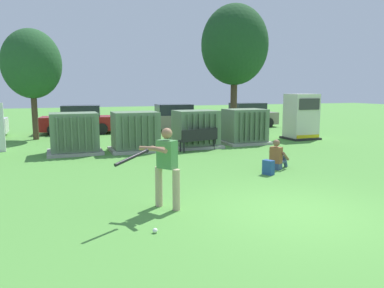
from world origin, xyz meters
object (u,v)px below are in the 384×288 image
(sports_ball, at_px, (155,231))
(transformer_mid_east, at_px, (196,129))
(seated_spectator, at_px, (277,157))
(parked_car_right_of_center, at_px, (172,118))
(generator_enclosure, at_px, (301,117))
(transformer_mid_west, at_px, (135,132))
(park_bench, at_px, (199,138))
(batter, at_px, (165,164))
(transformer_east, at_px, (245,127))
(backpack, at_px, (269,168))
(parked_car_left_of_center, at_px, (80,120))
(parked_car_rightmost, at_px, (246,116))
(transformer_west, at_px, (74,134))

(sports_ball, bearing_deg, transformer_mid_east, 64.64)
(seated_spectator, relative_size, parked_car_right_of_center, 0.22)
(transformer_mid_east, bearing_deg, sports_ball, -115.36)
(generator_enclosure, bearing_deg, transformer_mid_west, -175.45)
(transformer_mid_west, bearing_deg, park_bench, -19.58)
(seated_spectator, bearing_deg, batter, -149.96)
(seated_spectator, bearing_deg, transformer_mid_east, 99.37)
(parked_car_right_of_center, bearing_deg, batter, -108.08)
(transformer_mid_west, height_order, transformer_east, same)
(backpack, height_order, parked_car_left_of_center, parked_car_left_of_center)
(seated_spectator, height_order, backpack, seated_spectator)
(parked_car_left_of_center, bearing_deg, parked_car_rightmost, -0.81)
(seated_spectator, relative_size, parked_car_rightmost, 0.23)
(sports_ball, distance_m, parked_car_rightmost, 19.23)
(parked_car_left_of_center, bearing_deg, transformer_east, -45.07)
(seated_spectator, bearing_deg, parked_car_rightmost, 65.49)
(park_bench, distance_m, parked_car_right_of_center, 7.68)
(park_bench, relative_size, parked_car_rightmost, 0.44)
(seated_spectator, relative_size, backpack, 2.19)
(transformer_mid_east, height_order, sports_ball, transformer_mid_east)
(transformer_mid_east, xyz_separation_m, parked_car_rightmost, (6.39, 7.07, -0.04))
(transformer_west, height_order, parked_car_right_of_center, same)
(transformer_west, distance_m, parked_car_rightmost, 13.39)
(transformer_mid_west, distance_m, transformer_mid_east, 2.69)
(backpack, xyz_separation_m, parked_car_right_of_center, (0.88, 12.36, 0.54))
(transformer_mid_east, xyz_separation_m, parked_car_right_of_center, (1.02, 6.65, -0.04))
(transformer_mid_east, distance_m, parked_car_rightmost, 9.53)
(backpack, distance_m, parked_car_rightmost, 14.24)
(parked_car_left_of_center, bearing_deg, transformer_mid_east, -58.57)
(transformer_west, relative_size, generator_enclosure, 0.91)
(batter, bearing_deg, parked_car_rightmost, 55.76)
(transformer_mid_west, xyz_separation_m, transformer_east, (5.25, 0.29, 0.00))
(seated_spectator, distance_m, parked_car_left_of_center, 13.40)
(sports_ball, relative_size, seated_spectator, 0.09)
(park_bench, height_order, parked_car_right_of_center, parked_car_right_of_center)
(transformer_east, distance_m, parked_car_left_of_center, 9.88)
(transformer_mid_west, relative_size, parked_car_rightmost, 0.50)
(batter, distance_m, backpack, 4.37)
(transformer_mid_east, height_order, seated_spectator, transformer_mid_east)
(transformer_mid_west, relative_size, sports_ball, 23.33)
(transformer_west, relative_size, sports_ball, 23.33)
(generator_enclosure, bearing_deg, transformer_east, -173.28)
(transformer_mid_east, relative_size, backpack, 4.77)
(generator_enclosure, relative_size, batter, 1.32)
(transformer_mid_west, relative_size, seated_spectator, 2.18)
(generator_enclosure, distance_m, parked_car_right_of_center, 7.83)
(batter, distance_m, parked_car_right_of_center, 15.10)
(transformer_mid_east, bearing_deg, park_bench, -103.80)
(transformer_mid_east, height_order, parked_car_right_of_center, same)
(parked_car_left_of_center, bearing_deg, parked_car_right_of_center, -6.04)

